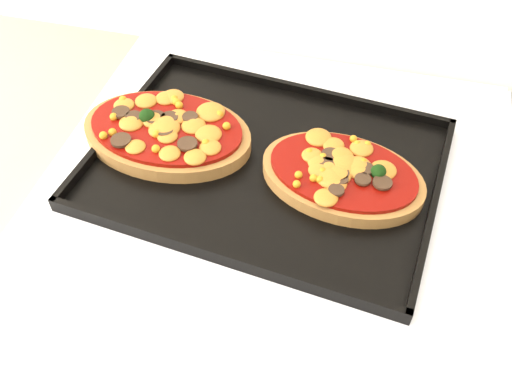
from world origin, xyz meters
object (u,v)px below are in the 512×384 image
(pizza_left, at_px, (167,131))
(pizza_right, at_px, (343,174))
(stove, at_px, (267,358))
(baking_tray, at_px, (266,163))

(pizza_left, bearing_deg, pizza_right, -4.57)
(stove, bearing_deg, baking_tray, 115.25)
(baking_tray, bearing_deg, pizza_right, 1.95)
(stove, height_order, pizza_right, pizza_right)
(stove, distance_m, baking_tray, 0.47)
(baking_tray, height_order, pizza_right, pizza_right)
(stove, distance_m, pizza_left, 0.51)
(pizza_right, bearing_deg, baking_tray, 175.46)
(stove, xyz_separation_m, baking_tray, (-0.02, 0.04, 0.47))
(baking_tray, relative_size, pizza_right, 2.12)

